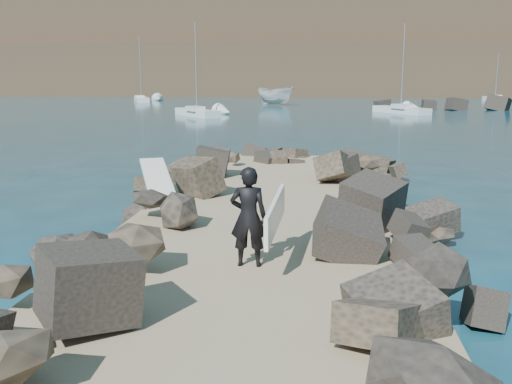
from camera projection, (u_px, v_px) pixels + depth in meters
The scene contains 12 objects.
ground at pixel (261, 249), 12.65m from camera, with size 800.00×800.00×0.00m, color #0F384C.
jetty at pixel (250, 265), 10.64m from camera, with size 6.00×26.00×0.60m, color #8C7759.
riprap_left at pixel (109, 243), 11.40m from camera, with size 2.60×22.00×1.00m, color black.
riprap_right at pixel (405, 252), 10.77m from camera, with size 2.60×22.00×1.00m, color black.
headland at pixel (352, 33), 164.19m from camera, with size 360.00×140.00×32.00m, color #2D4919.
surfboard_resting at pixel (157, 181), 15.08m from camera, with size 0.66×2.64×0.09m, color white.
boat_imported at pixel (276, 96), 75.56m from camera, with size 2.37×6.30×2.43m, color silver.
surfer_with_board at pixel (252, 216), 9.55m from camera, with size 0.86×2.12×1.71m.
sailboat_e at pixel (141, 99), 85.42m from camera, with size 4.63×8.31×9.77m.
sailboat_a at pixel (197, 112), 54.64m from camera, with size 5.61×6.99×8.90m.
sailboat_c at pixel (401, 110), 58.68m from camera, with size 5.26×7.42×9.12m.
sailboat_d at pixel (495, 99), 87.30m from camera, with size 2.37×6.06×7.27m.
Camera 1 is at (1.23, -12.07, 3.77)m, focal length 40.00 mm.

